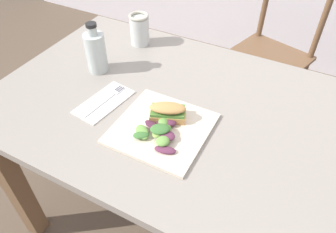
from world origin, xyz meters
TOP-DOWN VIEW (x-y plane):
  - ground_plane at (0.00, 0.00)m, footprint 9.26×9.26m
  - dining_table at (0.12, 0.08)m, footprint 1.33×0.81m
  - chair_wooden_far at (0.21, 1.02)m, footprint 0.50×0.50m
  - plate_lunch at (0.09, -0.04)m, footprint 0.27×0.27m
  - sandwich_half_front at (0.09, 0.00)m, footprint 0.12×0.10m
  - salad_mixed_greens at (0.10, -0.07)m, footprint 0.16×0.15m
  - napkin_folded at (-0.14, -0.02)m, footprint 0.13×0.21m
  - fork_on_napkin at (-0.14, -0.00)m, footprint 0.04×0.19m
  - bottle_cold_brew at (-0.27, 0.12)m, footprint 0.07×0.07m
  - mason_jar_iced_tea at (-0.23, 0.36)m, footprint 0.08×0.08m

SIDE VIEW (x-z plane):
  - ground_plane at x=0.00m, z-range 0.00..0.00m
  - chair_wooden_far at x=0.21m, z-range 0.01..0.88m
  - dining_table at x=0.12m, z-range 0.24..0.98m
  - napkin_folded at x=-0.14m, z-range 0.74..0.74m
  - plate_lunch at x=0.09m, z-range 0.74..0.75m
  - fork_on_napkin at x=-0.14m, z-range 0.74..0.75m
  - salad_mixed_greens at x=0.10m, z-range 0.75..0.78m
  - sandwich_half_front at x=0.09m, z-range 0.75..0.81m
  - mason_jar_iced_tea at x=-0.23m, z-range 0.73..0.86m
  - bottle_cold_brew at x=-0.27m, z-range 0.71..0.90m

